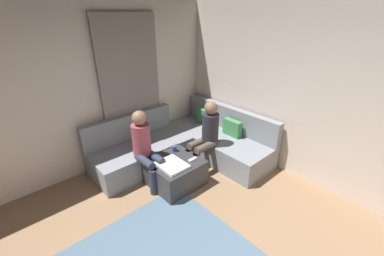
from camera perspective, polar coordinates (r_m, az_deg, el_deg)
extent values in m
cube|color=beige|center=(3.94, 31.73, 4.53)|extent=(6.00, 0.12, 2.70)
cube|color=beige|center=(4.12, -30.62, 5.56)|extent=(0.12, 6.00, 2.70)
cube|color=gray|center=(4.47, -13.84, 8.38)|extent=(0.06, 1.10, 2.50)
cube|color=gray|center=(4.73, 5.76, -3.73)|extent=(2.10, 0.85, 0.42)
cube|color=gray|center=(4.79, 8.87, 2.24)|extent=(2.10, 0.14, 0.45)
cube|color=gray|center=(4.46, -11.59, -6.13)|extent=(0.85, 1.70, 0.42)
cube|color=gray|center=(4.54, -14.41, 0.38)|extent=(0.14, 1.70, 0.45)
cube|color=#3F8C4C|center=(5.01, 3.07, 2.28)|extent=(0.36, 0.12, 0.36)
cube|color=#3F8C4C|center=(4.59, 9.26, -0.29)|extent=(0.36, 0.12, 0.36)
cube|color=#333338|center=(3.96, -4.04, -10.07)|extent=(0.76, 0.76, 0.42)
cube|color=white|center=(3.70, -4.64, -8.55)|extent=(0.44, 0.36, 0.04)
cylinder|color=#334C72|center=(4.06, -4.09, -4.77)|extent=(0.08, 0.08, 0.10)
cube|color=white|center=(3.84, 0.15, -7.26)|extent=(0.05, 0.15, 0.02)
cylinder|color=brown|center=(4.10, 1.02, -8.59)|extent=(0.12, 0.12, 0.42)
cylinder|color=brown|center=(4.21, -0.67, -7.58)|extent=(0.12, 0.12, 0.42)
cylinder|color=brown|center=(4.08, 3.11, -4.37)|extent=(0.12, 0.40, 0.12)
cylinder|color=brown|center=(4.19, 1.36, -3.47)|extent=(0.12, 0.40, 0.12)
cylinder|color=#26262D|center=(4.15, 4.26, 0.01)|extent=(0.28, 0.28, 0.50)
sphere|color=#8C664C|center=(4.01, 4.43, 4.67)|extent=(0.22, 0.22, 0.22)
cylinder|color=#2D3347|center=(3.87, -6.66, -11.17)|extent=(0.12, 0.12, 0.42)
cylinder|color=#2D3347|center=(3.79, -8.91, -12.20)|extent=(0.12, 0.12, 0.42)
cylinder|color=#2D3347|center=(3.85, -8.62, -6.58)|extent=(0.40, 0.12, 0.12)
cylinder|color=#2D3347|center=(3.78, -10.89, -7.50)|extent=(0.40, 0.12, 0.12)
cylinder|color=#993F4C|center=(3.84, -11.65, -2.65)|extent=(0.28, 0.28, 0.50)
sphere|color=#8C664C|center=(3.69, -12.14, 2.29)|extent=(0.22, 0.22, 0.22)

